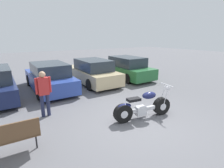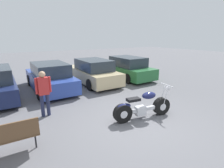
# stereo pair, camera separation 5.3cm
# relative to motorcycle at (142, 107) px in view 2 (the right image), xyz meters

# --- Properties ---
(ground_plane) EXTENTS (60.00, 60.00, 0.00)m
(ground_plane) POSITION_rel_motorcycle_xyz_m (-0.22, -0.12, -0.40)
(ground_plane) COLOR slate
(motorcycle) EXTENTS (2.16, 0.78, 1.09)m
(motorcycle) POSITION_rel_motorcycle_xyz_m (0.00, 0.00, 0.00)
(motorcycle) COLOR black
(motorcycle) RESTS_ON ground_plane
(parked_car_blue) EXTENTS (1.80, 4.40, 1.42)m
(parked_car_blue) POSITION_rel_motorcycle_xyz_m (-1.77, 5.10, 0.25)
(parked_car_blue) COLOR #2D479E
(parked_car_blue) RESTS_ON ground_plane
(parked_car_champagne) EXTENTS (1.80, 4.40, 1.42)m
(parked_car_champagne) POSITION_rel_motorcycle_xyz_m (0.71, 5.14, 0.25)
(parked_car_champagne) COLOR #C6B284
(parked_car_champagne) RESTS_ON ground_plane
(parked_car_green) EXTENTS (1.80, 4.40, 1.42)m
(parked_car_green) POSITION_rel_motorcycle_xyz_m (3.18, 5.15, 0.25)
(parked_car_green) COLOR #286B38
(parked_car_green) RESTS_ON ground_plane
(park_bench) EXTENTS (1.59, 0.44, 0.89)m
(park_bench) POSITION_rel_motorcycle_xyz_m (-4.04, 0.13, 0.14)
(park_bench) COLOR brown
(park_bench) RESTS_ON ground_plane
(person_standing) EXTENTS (0.52, 0.21, 1.60)m
(person_standing) POSITION_rel_motorcycle_xyz_m (-2.72, 1.96, 0.54)
(person_standing) COLOR #232847
(person_standing) RESTS_ON ground_plane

